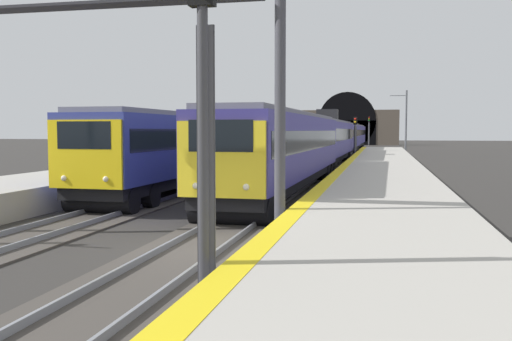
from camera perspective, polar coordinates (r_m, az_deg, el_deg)
The scene contains 13 objects.
ground_plane at distance 14.59m, azimuth -5.73°, elevation -7.86°, with size 320.00×320.00×0.00m, color #302D2B.
platform_right at distance 13.78m, azimuth 12.33°, elevation -6.53°, with size 112.00×4.62×1.00m, color #ADA89E.
platform_right_edge_strip at distance 13.86m, azimuth 3.78°, elevation -4.29°, with size 112.00×0.50×0.01m, color yellow.
track_main_line at distance 14.58m, azimuth -5.73°, elevation -7.70°, with size 160.00×2.87×0.21m.
track_adjacent_line at distance 16.88m, azimuth -22.59°, elevation -6.38°, with size 160.00×2.93×0.21m.
train_main_approaching at distance 58.01m, azimuth 8.11°, elevation 3.23°, with size 84.08×3.18×4.74m.
train_adjacent_platform at distance 39.58m, azimuth -1.53°, elevation 2.92°, with size 42.05×3.35×4.72m.
railway_signal_near at distance 8.47m, azimuth -5.30°, elevation 5.57°, with size 0.39×0.38×5.56m.
railway_signal_mid at distance 56.27m, azimuth 9.92°, elevation 3.55°, with size 0.39×0.38×4.31m.
railway_signal_far at distance 114.02m, azimuth 11.26°, elevation 4.20°, with size 0.39×0.38×5.73m.
overhead_signal_gantry at distance 16.01m, azimuth -14.11°, elevation 12.75°, with size 0.70×9.32×7.16m.
tunnel_portal at distance 118.52m, azimuth 9.15°, elevation 4.30°, with size 2.40×20.69×11.59m.
catenary_mast_near at distance 69.19m, azimuth 14.79°, elevation 4.70°, with size 0.22×2.00×7.67m.
Camera 1 is at (-13.55, -4.49, 3.01)m, focal length 39.87 mm.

